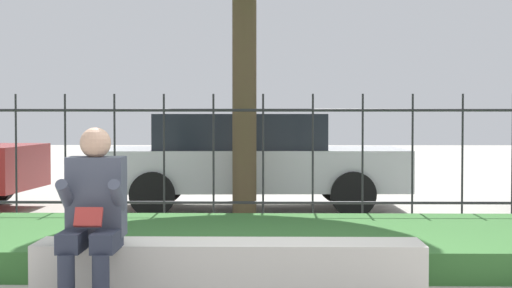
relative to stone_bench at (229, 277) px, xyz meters
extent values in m
cube|color=beige|center=(0.00, 0.00, 0.03)|extent=(2.69, 0.48, 0.45)
cylinder|color=#282D3D|center=(-1.01, -0.58, 0.07)|extent=(0.11, 0.11, 0.36)
cube|color=#282D3D|center=(-1.01, -0.37, 0.31)|extent=(0.15, 0.42, 0.13)
cylinder|color=#282D3D|center=(-0.79, -0.58, 0.07)|extent=(0.11, 0.11, 0.36)
cube|color=#282D3D|center=(-0.79, -0.37, 0.31)|extent=(0.15, 0.42, 0.13)
cube|color=#424756|center=(-0.90, -0.16, 0.58)|extent=(0.38, 0.24, 0.54)
sphere|color=tan|center=(-0.90, -0.18, 0.95)|extent=(0.21, 0.21, 0.21)
cylinder|color=#424756|center=(-1.07, -0.32, 0.60)|extent=(0.08, 0.29, 0.24)
cylinder|color=#424756|center=(-0.72, -0.32, 0.60)|extent=(0.08, 0.29, 0.24)
cube|color=#B2332D|center=(-0.90, -0.42, 0.47)|extent=(0.18, 0.09, 0.13)
cube|color=#33662D|center=(0.20, 2.03, -0.07)|extent=(10.59, 2.66, 0.26)
cylinder|color=#232326|center=(0.20, 3.91, 0.11)|extent=(8.59, 0.03, 0.03)
cylinder|color=#232326|center=(0.20, 3.91, 1.18)|extent=(8.59, 0.03, 0.03)
cylinder|color=#232326|center=(-2.66, 3.91, 0.58)|extent=(0.02, 0.02, 1.57)
cylinder|color=#232326|center=(-2.09, 3.91, 0.58)|extent=(0.02, 0.02, 1.57)
cylinder|color=#232326|center=(-1.51, 3.91, 0.58)|extent=(0.02, 0.02, 1.57)
cylinder|color=#232326|center=(-0.94, 3.91, 0.58)|extent=(0.02, 0.02, 1.57)
cylinder|color=#232326|center=(-0.37, 3.91, 0.58)|extent=(0.02, 0.02, 1.57)
cylinder|color=#232326|center=(0.20, 3.91, 0.58)|extent=(0.02, 0.02, 1.57)
cylinder|color=#232326|center=(0.78, 3.91, 0.58)|extent=(0.02, 0.02, 1.57)
cylinder|color=#232326|center=(1.35, 3.91, 0.58)|extent=(0.02, 0.02, 1.57)
cylinder|color=#232326|center=(1.92, 3.91, 0.58)|extent=(0.02, 0.02, 1.57)
cylinder|color=#232326|center=(2.49, 3.91, 0.58)|extent=(0.02, 0.02, 1.57)
cylinder|color=#232326|center=(3.07, 3.91, 0.58)|extent=(0.02, 0.02, 1.57)
cube|color=#B7B7BC|center=(0.03, 6.00, 0.37)|extent=(4.26, 1.96, 0.56)
cube|color=black|center=(-0.14, 6.00, 0.90)|extent=(2.36, 1.68, 0.48)
cylinder|color=black|center=(1.36, 5.15, 0.09)|extent=(0.60, 0.22, 0.59)
cylinder|color=black|center=(1.30, 6.94, 0.09)|extent=(0.60, 0.22, 0.59)
cylinder|color=black|center=(-1.24, 5.07, 0.09)|extent=(0.60, 0.22, 0.59)
cylinder|color=black|center=(-1.30, 6.85, 0.09)|extent=(0.60, 0.22, 0.59)
cylinder|color=#4C3D28|center=(-0.04, 4.72, 1.62)|extent=(0.30, 0.30, 3.63)
camera|label=1|loc=(0.28, -5.92, 1.15)|focal=60.00mm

